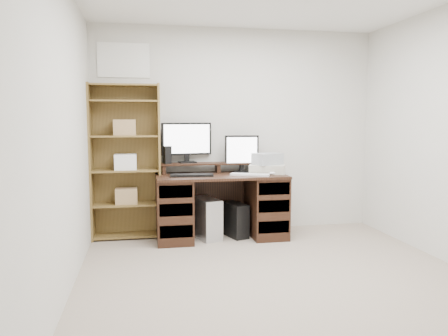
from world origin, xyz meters
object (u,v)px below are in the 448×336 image
object	(u,v)px
desk	(221,205)
monitor_small	(242,152)
bookshelf	(126,160)
printer	(267,169)
tower_black	(235,220)
monitor_wide	(187,140)
tower_silver	(207,218)

from	to	relation	value
desk	monitor_small	distance (m)	0.69
monitor_small	bookshelf	xyz separation A→B (m)	(-1.38, 0.06, -0.08)
printer	tower_black	distance (m)	0.72
monitor_wide	printer	xyz separation A→B (m)	(0.94, -0.24, -0.34)
monitor_wide	monitor_small	distance (m)	0.68
monitor_small	monitor_wide	bearing A→B (deg)	173.69
printer	tower_black	bearing A→B (deg)	-158.56
tower_silver	tower_black	xyz separation A→B (m)	(0.34, 0.01, -0.04)
printer	monitor_wide	bearing A→B (deg)	-174.57
monitor_wide	desk	bearing A→B (deg)	-45.58
monitor_wide	tower_black	world-z (taller)	monitor_wide
tower_silver	bookshelf	xyz separation A→B (m)	(-0.92, 0.21, 0.68)
tower_black	bookshelf	bearing A→B (deg)	153.52
monitor_wide	bookshelf	distance (m)	0.76
tower_black	bookshelf	world-z (taller)	bookshelf
desk	bookshelf	xyz separation A→B (m)	(-1.09, 0.21, 0.53)
tower_silver	tower_black	distance (m)	0.34
monitor_wide	tower_black	bearing A→B (deg)	-34.85
desk	bookshelf	distance (m)	1.23
monitor_wide	tower_silver	world-z (taller)	monitor_wide
monitor_small	tower_black	size ratio (longest dim) A/B	1.04
monitor_wide	monitor_small	bearing A→B (deg)	-19.19
monitor_wide	tower_silver	xyz separation A→B (m)	(0.20, -0.26, -0.90)
desk	printer	distance (m)	0.71
monitor_small	tower_silver	xyz separation A→B (m)	(-0.46, -0.15, -0.76)
monitor_small	tower_black	bearing A→B (deg)	-125.18
tower_black	desk	bearing A→B (deg)	166.51
bookshelf	monitor_small	bearing A→B (deg)	-2.34
printer	tower_black	xyz separation A→B (m)	(-0.40, -0.01, -0.60)
desk	tower_silver	distance (m)	0.23
bookshelf	tower_black	bearing A→B (deg)	-9.04
tower_silver	monitor_wide	bearing A→B (deg)	112.09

